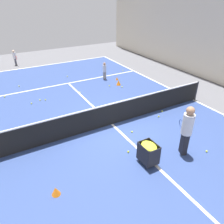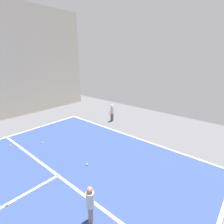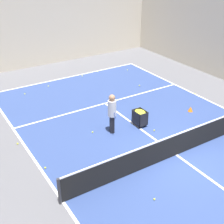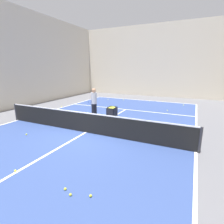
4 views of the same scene
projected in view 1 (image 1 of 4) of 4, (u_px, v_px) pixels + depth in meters
The scene contains 31 objects.
ground_plane at pixel (112, 124), 9.44m from camera, with size 30.48×30.48×0.00m, color #5B5B60.
court_playing_area at pixel (112, 124), 9.44m from camera, with size 9.91×20.22×0.00m.
line_baseline_near at pixel (49, 65), 17.13m from camera, with size 9.91×0.10×0.00m, color white.
line_sideline_left at pixel (193, 100), 11.57m from camera, with size 0.10×20.22×0.00m, color white.
line_service_near at pixel (68, 83), 13.67m from camera, with size 9.91×0.10×0.00m, color white.
line_centre_service at pixel (112, 124), 9.44m from camera, with size 0.10×11.12×0.00m, color white.
tennis_net at pixel (112, 114), 9.18m from camera, with size 10.21×0.10×1.02m.
player_near_baseline at pixel (15, 57), 16.71m from camera, with size 0.26×0.56×1.16m.
coach_at_net at pixel (187, 128), 7.27m from camera, with size 0.48×0.73×1.85m.
child_midcourt at pixel (105, 70), 14.00m from camera, with size 0.31×0.31×1.11m.
ball_cart at pixel (149, 150), 7.05m from camera, with size 0.49×0.63×0.78m.
training_cone_0 at pixel (119, 83), 13.34m from camera, with size 0.27×0.27×0.31m, color orange.
training_cone_1 at pixel (56, 191), 6.12m from camera, with size 0.25×0.25×0.26m, color orange.
training_cone_2 at pixel (117, 78), 14.13m from camera, with size 0.17×0.17×0.21m, color orange.
tennis_ball_0 at pixel (31, 103), 11.13m from camera, with size 0.07×0.07×0.07m, color yellow.
tennis_ball_1 at pixel (4, 97), 11.84m from camera, with size 0.07×0.07×0.07m, color yellow.
tennis_ball_4 at pixel (40, 100), 11.48m from camera, with size 0.07×0.07×0.07m, color yellow.
tennis_ball_5 at pixel (19, 86), 13.16m from camera, with size 0.07×0.07×0.07m, color yellow.
tennis_ball_8 at pixel (137, 99), 11.59m from camera, with size 0.07×0.07×0.07m, color yellow.
tennis_ball_9 at pixel (45, 100), 11.50m from camera, with size 0.07×0.07×0.07m, color yellow.
tennis_ball_10 at pixel (80, 92), 12.33m from camera, with size 0.07×0.07×0.07m, color yellow.
tennis_ball_11 at pixel (67, 76), 14.68m from camera, with size 0.07×0.07×0.07m, color yellow.
tennis_ball_12 at pixel (109, 86), 13.22m from camera, with size 0.07×0.07×0.07m, color yellow.
tennis_ball_15 at pixel (224, 116), 9.97m from camera, with size 0.07×0.07×0.07m, color yellow.
tennis_ball_16 at pixel (207, 151), 7.79m from camera, with size 0.07×0.07×0.07m, color yellow.
tennis_ball_17 at pixel (128, 152), 7.77m from camera, with size 0.07×0.07×0.07m, color yellow.
tennis_ball_18 at pixel (159, 116), 9.97m from camera, with size 0.07×0.07×0.07m, color yellow.
tennis_ball_19 at pixel (162, 111), 10.40m from camera, with size 0.07×0.07×0.07m, color yellow.
tennis_ball_20 at pixel (122, 87), 13.06m from camera, with size 0.07×0.07×0.07m, color yellow.
tennis_ball_21 at pixel (132, 132), 8.87m from camera, with size 0.07×0.07×0.07m, color yellow.
tennis_ball_23 at pixel (123, 70), 15.77m from camera, with size 0.07×0.07×0.07m, color yellow.
Camera 1 is at (3.94, 6.96, 5.04)m, focal length 35.00 mm.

